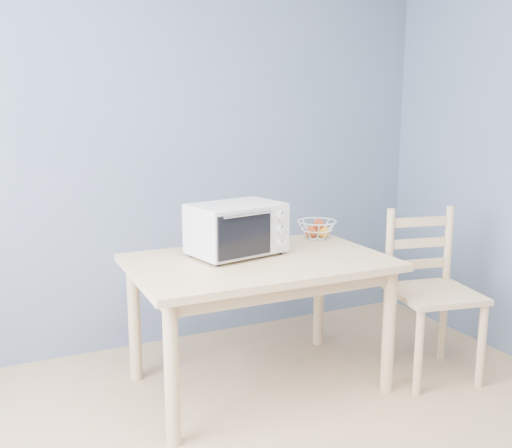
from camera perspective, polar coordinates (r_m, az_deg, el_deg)
name	(u,v)px	position (r m, az deg, el deg)	size (l,w,h in m)	color
room	(350,199)	(1.68, 9.40, 2.45)	(4.01, 4.51, 2.61)	tan
dining_table	(259,276)	(3.17, 0.28, -5.27)	(1.40, 0.90, 0.75)	#D4B57F
toaster_oven	(234,229)	(3.18, -2.26, -0.47)	(0.56, 0.46, 0.30)	beige
fruit_basket	(317,229)	(3.65, 6.09, -0.46)	(0.32, 0.32, 0.13)	white
dining_chair	(430,295)	(3.54, 17.00, -6.80)	(0.54, 0.54, 0.98)	#D4B57F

